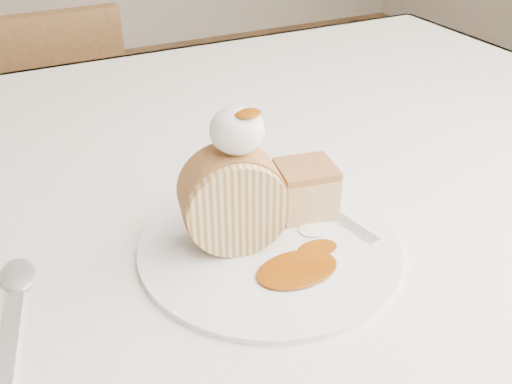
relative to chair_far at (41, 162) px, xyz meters
name	(u,v)px	position (x,y,z in m)	size (l,w,h in m)	color
table	(198,226)	(0.14, -0.65, 0.19)	(1.40, 0.90, 0.75)	silver
chair_far	(41,162)	(0.00, 0.00, 0.00)	(0.39, 0.39, 0.82)	brown
plate	(270,245)	(0.14, -0.84, 0.29)	(0.26, 0.26, 0.01)	white
roulade_slice	(234,200)	(0.11, -0.82, 0.34)	(0.10, 0.10, 0.05)	beige
cake_chunk	(305,192)	(0.20, -0.81, 0.31)	(0.06, 0.05, 0.05)	#A56C3E
whipped_cream	(237,130)	(0.12, -0.82, 0.41)	(0.05, 0.05, 0.04)	white
caramel_drizzle	(248,108)	(0.13, -0.83, 0.43)	(0.02, 0.02, 0.01)	#7B3605
caramel_pool	(297,269)	(0.15, -0.89, 0.29)	(0.08, 0.05, 0.00)	#7B3605
fork	(338,216)	(0.23, -0.83, 0.29)	(0.02, 0.15, 0.00)	silver
spoon	(8,355)	(-0.10, -0.87, 0.29)	(0.03, 0.18, 0.00)	silver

